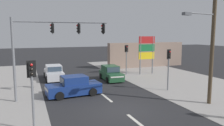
{
  "coord_description": "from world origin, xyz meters",
  "views": [
    {
      "loc": [
        -5.47,
        -12.27,
        4.82
      ],
      "look_at": [
        0.84,
        4.0,
        2.52
      ],
      "focal_mm": 35.0,
      "sensor_mm": 36.0,
      "label": 1
    }
  ],
  "objects_px": {
    "pedestal_signal_left_kerb": "(32,84)",
    "pedestal_signal_far_median": "(126,55)",
    "hatchback_crossing_left": "(111,74)",
    "traffic_signal_mast": "(48,41)",
    "utility_pole_foreground_right": "(211,38)",
    "pedestal_signal_right_kerb": "(169,63)",
    "shopping_plaza_sign": "(147,50)",
    "sedan_kerbside_parked": "(54,73)",
    "sedan_oncoming_mid": "(74,87)"
  },
  "relations": [
    {
      "from": "utility_pole_foreground_right",
      "to": "pedestal_signal_right_kerb",
      "type": "bearing_deg",
      "value": 95.23
    },
    {
      "from": "utility_pole_foreground_right",
      "to": "hatchback_crossing_left",
      "type": "relative_size",
      "value": 2.31
    },
    {
      "from": "utility_pole_foreground_right",
      "to": "traffic_signal_mast",
      "type": "height_order",
      "value": "utility_pole_foreground_right"
    },
    {
      "from": "pedestal_signal_right_kerb",
      "to": "pedestal_signal_far_median",
      "type": "relative_size",
      "value": 1.0
    },
    {
      "from": "pedestal_signal_right_kerb",
      "to": "sedan_kerbside_parked",
      "type": "height_order",
      "value": "pedestal_signal_right_kerb"
    },
    {
      "from": "hatchback_crossing_left",
      "to": "pedestal_signal_far_median",
      "type": "bearing_deg",
      "value": 38.5
    },
    {
      "from": "hatchback_crossing_left",
      "to": "pedestal_signal_right_kerb",
      "type": "bearing_deg",
      "value": -62.33
    },
    {
      "from": "shopping_plaza_sign",
      "to": "pedestal_signal_far_median",
      "type": "bearing_deg",
      "value": 169.14
    },
    {
      "from": "pedestal_signal_left_kerb",
      "to": "utility_pole_foreground_right",
      "type": "bearing_deg",
      "value": 0.44
    },
    {
      "from": "hatchback_crossing_left",
      "to": "shopping_plaza_sign",
      "type": "bearing_deg",
      "value": 18.57
    },
    {
      "from": "pedestal_signal_far_median",
      "to": "shopping_plaza_sign",
      "type": "xyz_separation_m",
      "value": [
        2.46,
        -0.47,
        0.57
      ]
    },
    {
      "from": "pedestal_signal_right_kerb",
      "to": "pedestal_signal_left_kerb",
      "type": "distance_m",
      "value": 11.79
    },
    {
      "from": "traffic_signal_mast",
      "to": "pedestal_signal_right_kerb",
      "type": "bearing_deg",
      "value": -6.49
    },
    {
      "from": "pedestal_signal_left_kerb",
      "to": "hatchback_crossing_left",
      "type": "bearing_deg",
      "value": 51.41
    },
    {
      "from": "utility_pole_foreground_right",
      "to": "hatchback_crossing_left",
      "type": "height_order",
      "value": "utility_pole_foreground_right"
    },
    {
      "from": "hatchback_crossing_left",
      "to": "sedan_kerbside_parked",
      "type": "height_order",
      "value": "sedan_kerbside_parked"
    },
    {
      "from": "utility_pole_foreground_right",
      "to": "traffic_signal_mast",
      "type": "distance_m",
      "value": 11.36
    },
    {
      "from": "pedestal_signal_left_kerb",
      "to": "pedestal_signal_right_kerb",
      "type": "bearing_deg",
      "value": 20.85
    },
    {
      "from": "shopping_plaza_sign",
      "to": "sedan_kerbside_parked",
      "type": "relative_size",
      "value": 1.08
    },
    {
      "from": "traffic_signal_mast",
      "to": "pedestal_signal_right_kerb",
      "type": "relative_size",
      "value": 1.93
    },
    {
      "from": "pedestal_signal_right_kerb",
      "to": "hatchback_crossing_left",
      "type": "distance_m",
      "value": 6.77
    },
    {
      "from": "pedestal_signal_right_kerb",
      "to": "pedestal_signal_far_median",
      "type": "xyz_separation_m",
      "value": [
        -0.21,
        8.05,
        0.0
      ]
    },
    {
      "from": "utility_pole_foreground_right",
      "to": "pedestal_signal_far_median",
      "type": "height_order",
      "value": "utility_pole_foreground_right"
    },
    {
      "from": "utility_pole_foreground_right",
      "to": "shopping_plaza_sign",
      "type": "xyz_separation_m",
      "value": [
        1.88,
        11.69,
        -1.62
      ]
    },
    {
      "from": "utility_pole_foreground_right",
      "to": "hatchback_crossing_left",
      "type": "distance_m",
      "value": 11.19
    },
    {
      "from": "traffic_signal_mast",
      "to": "pedestal_signal_far_median",
      "type": "distance_m",
      "value": 11.93
    },
    {
      "from": "traffic_signal_mast",
      "to": "pedestal_signal_left_kerb",
      "type": "relative_size",
      "value": 1.93
    },
    {
      "from": "pedestal_signal_right_kerb",
      "to": "pedestal_signal_left_kerb",
      "type": "relative_size",
      "value": 1.0
    },
    {
      "from": "pedestal_signal_left_kerb",
      "to": "hatchback_crossing_left",
      "type": "relative_size",
      "value": 0.97
    },
    {
      "from": "shopping_plaza_sign",
      "to": "sedan_kerbside_parked",
      "type": "bearing_deg",
      "value": 175.88
    },
    {
      "from": "utility_pole_foreground_right",
      "to": "pedestal_signal_left_kerb",
      "type": "relative_size",
      "value": 2.39
    },
    {
      "from": "pedestal_signal_left_kerb",
      "to": "shopping_plaza_sign",
      "type": "relative_size",
      "value": 0.77
    },
    {
      "from": "utility_pole_foreground_right",
      "to": "pedestal_signal_left_kerb",
      "type": "height_order",
      "value": "utility_pole_foreground_right"
    },
    {
      "from": "hatchback_crossing_left",
      "to": "sedan_kerbside_parked",
      "type": "bearing_deg",
      "value": 155.38
    },
    {
      "from": "traffic_signal_mast",
      "to": "pedestal_signal_far_median",
      "type": "relative_size",
      "value": 1.93
    },
    {
      "from": "utility_pole_foreground_right",
      "to": "pedestal_signal_left_kerb",
      "type": "bearing_deg",
      "value": -179.56
    },
    {
      "from": "traffic_signal_mast",
      "to": "sedan_kerbside_parked",
      "type": "height_order",
      "value": "traffic_signal_mast"
    },
    {
      "from": "pedestal_signal_right_kerb",
      "to": "pedestal_signal_far_median",
      "type": "height_order",
      "value": "same"
    },
    {
      "from": "pedestal_signal_left_kerb",
      "to": "pedestal_signal_far_median",
      "type": "distance_m",
      "value": 16.34
    },
    {
      "from": "pedestal_signal_right_kerb",
      "to": "sedan_kerbside_parked",
      "type": "bearing_deg",
      "value": 135.92
    },
    {
      "from": "utility_pole_foreground_right",
      "to": "sedan_kerbside_parked",
      "type": "bearing_deg",
      "value": 125.85
    },
    {
      "from": "pedestal_signal_left_kerb",
      "to": "pedestal_signal_far_median",
      "type": "bearing_deg",
      "value": 48.57
    },
    {
      "from": "pedestal_signal_left_kerb",
      "to": "shopping_plaza_sign",
      "type": "bearing_deg",
      "value": 41.58
    },
    {
      "from": "pedestal_signal_left_kerb",
      "to": "sedan_kerbside_parked",
      "type": "distance_m",
      "value": 12.9
    },
    {
      "from": "pedestal_signal_left_kerb",
      "to": "pedestal_signal_far_median",
      "type": "height_order",
      "value": "same"
    },
    {
      "from": "pedestal_signal_right_kerb",
      "to": "shopping_plaza_sign",
      "type": "relative_size",
      "value": 0.77
    },
    {
      "from": "sedan_kerbside_parked",
      "to": "shopping_plaza_sign",
      "type": "bearing_deg",
      "value": -4.12
    },
    {
      "from": "utility_pole_foreground_right",
      "to": "hatchback_crossing_left",
      "type": "bearing_deg",
      "value": 109.02
    },
    {
      "from": "utility_pole_foreground_right",
      "to": "sedan_oncoming_mid",
      "type": "relative_size",
      "value": 1.96
    },
    {
      "from": "shopping_plaza_sign",
      "to": "sedan_kerbside_parked",
      "type": "height_order",
      "value": "shopping_plaza_sign"
    }
  ]
}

